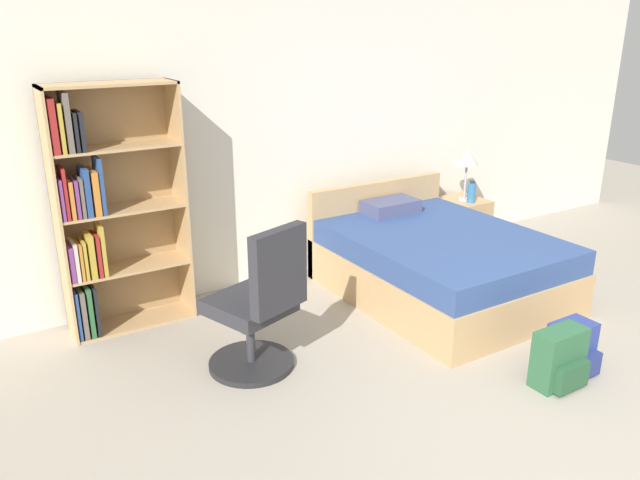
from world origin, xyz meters
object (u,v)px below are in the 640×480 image
object	(u,v)px
bed	(436,262)
nightstand	(462,223)
bookshelf	(104,211)
table_lamp	(467,159)
office_chair	(259,309)
backpack_green	(560,359)
water_bottle	(472,192)
backpack_blue	(572,349)

from	to	relation	value
bed	nightstand	distance (m)	1.28
bookshelf	table_lamp	world-z (taller)	bookshelf
table_lamp	office_chair	bearing A→B (deg)	-159.26
nightstand	table_lamp	distance (m)	0.68
nightstand	backpack_green	distance (m)	2.63
office_chair	table_lamp	bearing A→B (deg)	20.74
bookshelf	bed	world-z (taller)	bookshelf
water_bottle	backpack_blue	size ratio (longest dim) A/B	0.63
office_chair	water_bottle	size ratio (longest dim) A/B	4.73
backpack_blue	bookshelf	bearing A→B (deg)	136.96
backpack_green	table_lamp	bearing A→B (deg)	60.05
table_lamp	bed	bearing A→B (deg)	-144.03
office_chair	nightstand	world-z (taller)	office_chair
bookshelf	bed	distance (m)	2.72
office_chair	backpack_green	distance (m)	1.97
water_bottle	bed	bearing A→B (deg)	-147.78
table_lamp	backpack_blue	distance (m)	2.57
water_bottle	office_chair	bearing A→B (deg)	-160.98
table_lamp	backpack_green	size ratio (longest dim) A/B	1.35
office_chair	water_bottle	world-z (taller)	office_chair
bookshelf	backpack_green	distance (m)	3.32
table_lamp	backpack_blue	xyz separation A→B (m)	(-1.09, -2.19, -0.77)
bed	table_lamp	size ratio (longest dim) A/B	3.67
nightstand	backpack_green	bearing A→B (deg)	-120.01
bookshelf	office_chair	size ratio (longest dim) A/B	1.76
nightstand	water_bottle	size ratio (longest dim) A/B	2.33
bed	backpack_green	xyz separation A→B (m)	(-0.28, -1.52, -0.11)
table_lamp	water_bottle	distance (m)	0.33
table_lamp	water_bottle	world-z (taller)	table_lamp
backpack_green	water_bottle	bearing A→B (deg)	58.96
office_chair	backpack_blue	bearing A→B (deg)	-31.95
nightstand	water_bottle	xyz separation A→B (m)	(-0.02, -0.12, 0.36)
backpack_blue	backpack_green	distance (m)	0.22
nightstand	table_lamp	world-z (taller)	table_lamp
bookshelf	nightstand	xyz separation A→B (m)	(3.54, -0.07, -0.68)
backpack_blue	backpack_green	world-z (taller)	backpack_green
nightstand	table_lamp	size ratio (longest dim) A/B	0.99
office_chair	water_bottle	bearing A→B (deg)	19.02
office_chair	table_lamp	distance (m)	3.10
water_bottle	table_lamp	bearing A→B (deg)	89.23
bookshelf	backpack_blue	world-z (taller)	bookshelf
bed	nightstand	size ratio (longest dim) A/B	3.70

